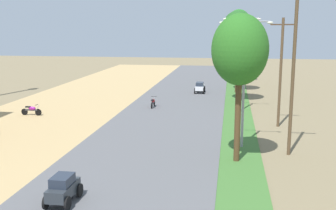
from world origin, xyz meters
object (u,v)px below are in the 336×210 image
object	(u,v)px
utility_pole_far	(293,68)
car_hatchback_charcoal	(63,188)
median_tree_third	(238,25)
car_sedan_white	(200,87)
median_tree_second	(240,38)
parked_motorbike_fifth	(32,110)
median_tree_nearest	(240,51)
utility_pole_near	(281,71)
streetlamp_mid	(241,58)
median_tree_fourth	(239,25)
streetlamp_near	(244,75)
motorbike_ahead_second	(153,102)

from	to	relation	value
utility_pole_far	car_hatchback_charcoal	xyz separation A→B (m)	(-10.45, -8.64, -4.43)
median_tree_third	car_sedan_white	size ratio (longest dim) A/B	4.04
car_hatchback_charcoal	car_sedan_white	distance (m)	30.60
median_tree_second	car_sedan_white	size ratio (longest dim) A/B	3.72
parked_motorbike_fifth	median_tree_nearest	bearing A→B (deg)	-29.09
median_tree_third	car_sedan_white	distance (m)	8.04
median_tree_third	utility_pole_near	bearing A→B (deg)	-79.27
median_tree_nearest	utility_pole_near	distance (m)	9.61
parked_motorbike_fifth	car_sedan_white	size ratio (longest dim) A/B	0.80
streetlamp_mid	utility_pole_near	xyz separation A→B (m)	(2.86, -4.73, -0.54)
median_tree_nearest	car_sedan_white	bearing A→B (deg)	99.30
median_tree_fourth	utility_pole_near	xyz separation A→B (m)	(2.81, -24.41, -3.38)
median_tree_fourth	car_hatchback_charcoal	distance (m)	41.44
car_hatchback_charcoal	parked_motorbike_fifth	bearing A→B (deg)	120.58
parked_motorbike_fifth	streetlamp_near	bearing A→B (deg)	-20.95
median_tree_third	median_tree_nearest	bearing A→B (deg)	-90.48
median_tree_nearest	streetlamp_mid	distance (m)	13.65
median_tree_third	median_tree_second	bearing A→B (deg)	-88.68
streetlamp_mid	utility_pole_near	distance (m)	5.55
median_tree_second	streetlamp_near	xyz separation A→B (m)	(0.00, -15.78, -1.80)
utility_pole_near	car_hatchback_charcoal	size ratio (longest dim) A/B	4.05
median_tree_fourth	utility_pole_near	bearing A→B (deg)	-83.42
median_tree_second	median_tree_third	size ratio (longest dim) A/B	0.92
median_tree_nearest	car_sedan_white	world-z (taller)	median_tree_nearest
median_tree_second	streetlamp_mid	distance (m)	5.28
utility_pole_near	motorbike_ahead_second	bearing A→B (deg)	152.47
median_tree_third	utility_pole_far	world-z (taller)	utility_pole_far
streetlamp_mid	car_hatchback_charcoal	xyz separation A→B (m)	(-7.72, -20.45, -4.04)
utility_pole_far	median_tree_second	bearing A→B (deg)	99.21
median_tree_second	utility_pole_far	world-z (taller)	utility_pole_far
motorbike_ahead_second	median_tree_fourth	bearing A→B (deg)	67.22
median_tree_fourth	car_hatchback_charcoal	bearing A→B (deg)	-100.96
streetlamp_near	car_sedan_white	distance (m)	21.47
streetlamp_near	utility_pole_far	world-z (taller)	utility_pole_far
median_tree_nearest	median_tree_second	xyz separation A→B (m)	(0.35, 18.61, 0.17)
median_tree_second	car_hatchback_charcoal	bearing A→B (deg)	-106.86
median_tree_fourth	median_tree_nearest	bearing A→B (deg)	-90.68
median_tree_third	streetlamp_mid	bearing A→B (deg)	-89.25
median_tree_second	car_hatchback_charcoal	world-z (taller)	median_tree_second
median_tree_third	streetlamp_near	bearing A→B (deg)	-89.62
median_tree_second	car_sedan_white	bearing A→B (deg)	130.50
median_tree_fourth	utility_pole_far	xyz separation A→B (m)	(2.68, -31.48, -2.45)
streetlamp_mid	utility_pole_far	size ratio (longest dim) A/B	0.83
median_tree_third	car_sedan_white	bearing A→B (deg)	-164.11
median_tree_second	utility_pole_far	size ratio (longest dim) A/B	0.84
parked_motorbike_fifth	utility_pole_far	distance (m)	22.03
streetlamp_near	utility_pole_far	distance (m)	2.98
median_tree_second	motorbike_ahead_second	xyz separation A→B (m)	(-7.85, -4.18, -5.82)
median_tree_nearest	streetlamp_mid	size ratio (longest dim) A/B	0.99
motorbike_ahead_second	streetlamp_mid	bearing A→B (deg)	-6.23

